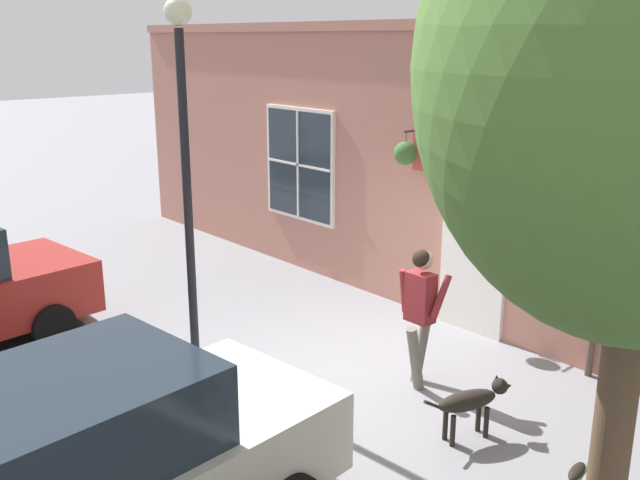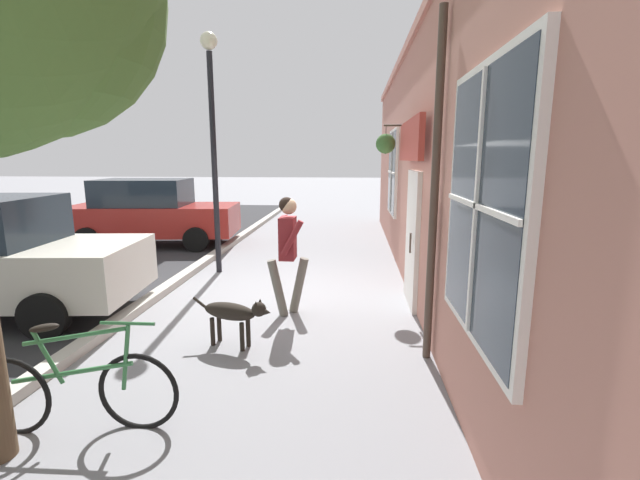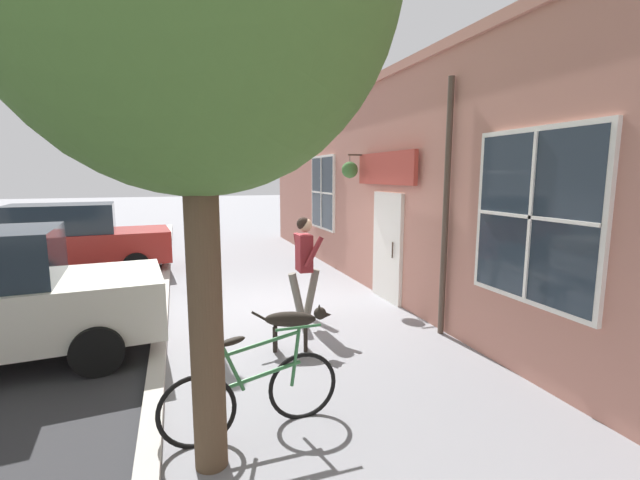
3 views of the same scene
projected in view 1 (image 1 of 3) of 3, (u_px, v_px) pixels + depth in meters
ground_plane at (357, 370)px, 9.20m from camera, size 90.00×90.00×0.00m
storefront_facade at (478, 179)px, 10.08m from camera, size 0.95×18.00×4.40m
pedestrian_walking at (420, 304)px, 8.54m from camera, size 0.59×0.55×1.75m
dog_on_leash at (472, 401)px, 7.55m from camera, size 1.08×0.44×0.64m
parked_car_mid_block at (79, 478)px, 5.47m from camera, size 4.45×2.24×1.75m
street_lamp at (184, 135)px, 8.50m from camera, size 0.32×0.32×4.59m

